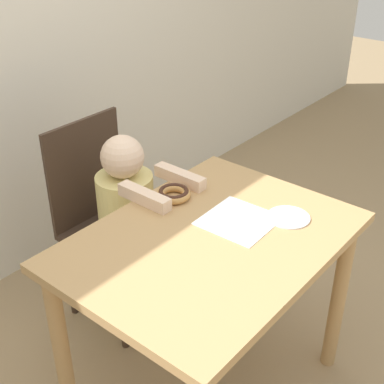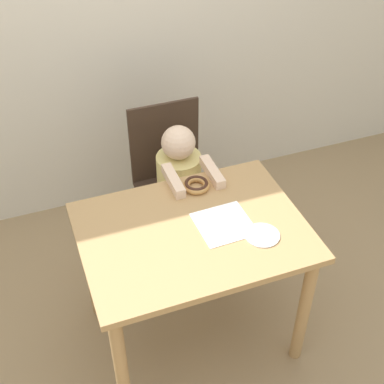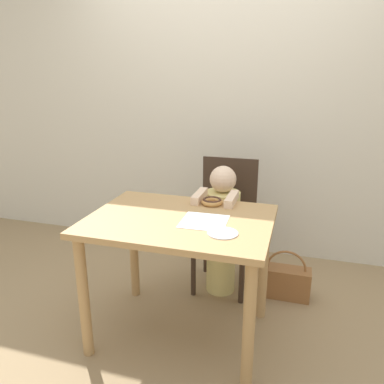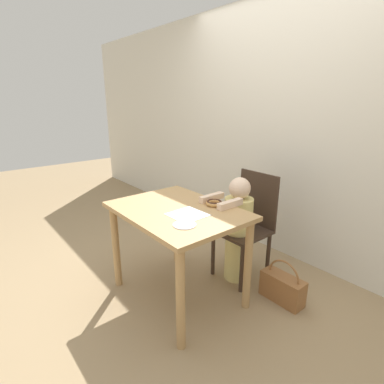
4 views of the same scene
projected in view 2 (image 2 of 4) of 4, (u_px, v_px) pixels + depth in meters
The scene contains 9 objects.
ground_plane at pixel (193, 331), 2.90m from camera, with size 12.00×12.00×0.00m, color #997F5B.
wall_back at pixel (113, 19), 3.05m from camera, with size 8.00×0.05×2.50m.
dining_table at pixel (193, 249), 2.49m from camera, with size 1.02×0.76×0.76m.
chair at pixel (172, 183), 3.12m from camera, with size 0.41×0.42×0.95m.
child_figure at pixel (180, 197), 3.03m from camera, with size 0.26×0.46×0.94m.
donut at pixel (196, 185), 2.63m from camera, with size 0.13×0.13×0.04m.
napkin at pixel (224, 224), 2.44m from camera, with size 0.25×0.25×0.00m.
handbag at pixel (246, 219), 3.41m from camera, with size 0.35×0.14×0.36m.
plate at pixel (262, 235), 2.38m from camera, with size 0.16×0.16×0.01m.
Camera 2 is at (-0.61, -1.64, 2.44)m, focal length 50.00 mm.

